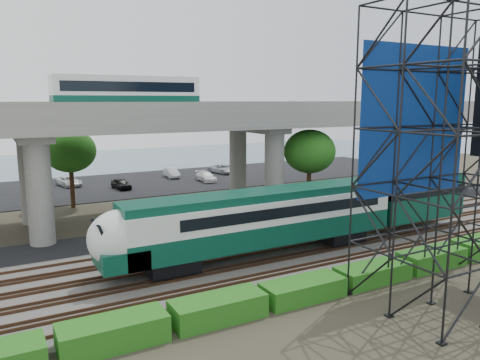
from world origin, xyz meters
TOP-DOWN VIEW (x-y plane):
  - ground at (0.00, 0.00)m, footprint 140.00×140.00m
  - ballast_bed at (0.00, 2.00)m, footprint 90.00×12.00m
  - service_road at (0.00, 10.50)m, footprint 90.00×5.00m
  - parking_lot at (0.00, 34.00)m, footprint 90.00×18.00m
  - harbor_water at (0.00, 56.00)m, footprint 140.00×40.00m
  - rail_tracks at (0.00, 2.00)m, footprint 90.00×9.52m
  - commuter_train at (4.62, 2.00)m, footprint 29.30×3.06m
  - overpass at (-0.17, 16.00)m, footprint 80.00×12.00m
  - scaffold_tower at (8.00, -7.98)m, footprint 9.36×6.36m
  - hedge_strip at (1.01, -4.30)m, footprint 34.60×1.80m
  - trees at (-4.67, 16.17)m, footprint 40.94×16.94m
  - parked_cars at (0.07, 33.67)m, footprint 38.62×9.55m

SIDE VIEW (x-z plane):
  - ground at x=0.00m, z-range 0.00..0.00m
  - harbor_water at x=0.00m, z-range 0.00..0.03m
  - service_road at x=0.00m, z-range 0.00..0.08m
  - parking_lot at x=0.00m, z-range 0.00..0.08m
  - ballast_bed at x=0.00m, z-range 0.00..0.20m
  - rail_tracks at x=0.00m, z-range 0.20..0.36m
  - hedge_strip at x=1.01m, z-range -0.04..1.16m
  - parked_cars at x=0.07m, z-range 0.05..1.34m
  - commuter_train at x=4.62m, z-range 0.73..5.03m
  - trees at x=-4.67m, z-range 1.73..9.42m
  - scaffold_tower at x=8.00m, z-range -0.03..14.97m
  - overpass at x=-0.17m, z-range 2.01..14.41m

